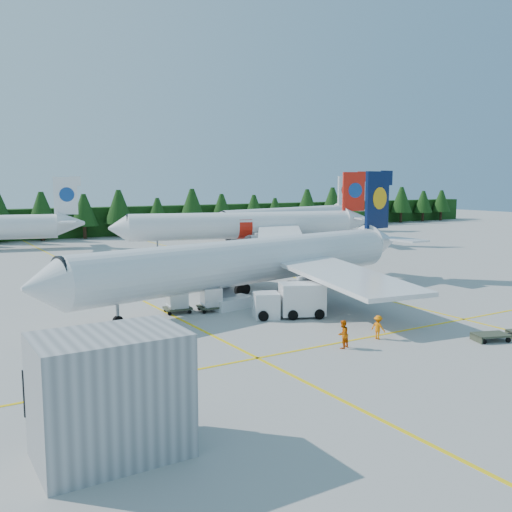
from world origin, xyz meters
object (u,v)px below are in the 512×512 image
airliner_navy (243,263)px  service_truck (289,301)px  airstairs (230,300)px  airliner_red (238,226)px

airliner_navy → service_truck: (0.30, -7.13, -2.33)m
airstairs → service_truck: size_ratio=0.88×
airliner_navy → airstairs: (-2.24, -1.41, -3.00)m
airliner_navy → airstairs: bearing=-158.1°
airliner_navy → airliner_red: bearing=50.7°
airliner_navy → airliner_red: (20.79, 37.37, 0.15)m
service_truck → airliner_red: bearing=88.3°
airliner_navy → service_truck: airliner_navy is taller
airliner_navy → airstairs: size_ratio=7.71×
airliner_red → airstairs: size_ratio=7.94×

